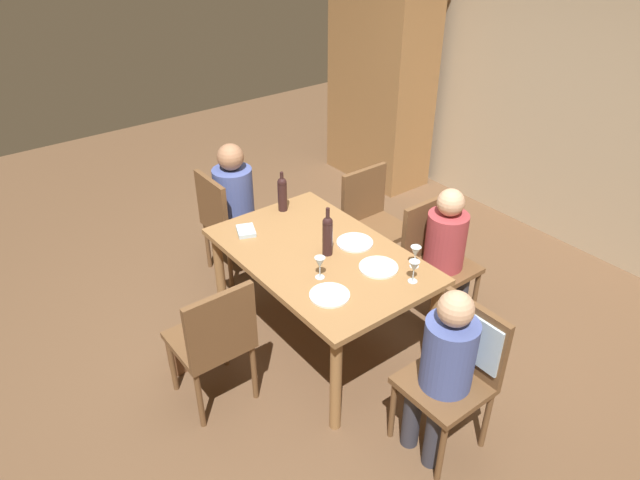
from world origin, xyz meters
TOP-DOWN VIEW (x-y plane):
  - ground_plane at (0.00, 0.00)m, footprint 10.00×10.00m
  - rear_room_partition at (0.00, 2.68)m, footprint 6.40×0.12m
  - armoire_cabinet at (-1.86, 2.23)m, footprint 1.18×0.62m
  - dining_table at (0.00, 0.00)m, footprint 1.51×0.96m
  - chair_right_end at (1.14, 0.12)m, footprint 0.44×0.46m
  - chair_left_end at (-1.14, -0.09)m, footprint 0.44×0.44m
  - chair_far_right at (0.25, 0.86)m, footprint 0.44×0.44m
  - chair_far_left at (-0.43, 0.86)m, footprint 0.44×0.44m
  - chair_near at (0.09, -0.86)m, footprint 0.44×0.44m
  - person_woman_host at (1.14, -0.03)m, footprint 0.29×0.33m
  - person_man_bearded at (-1.14, 0.03)m, footprint 0.31×0.36m
  - person_man_guest at (0.37, 0.86)m, footprint 0.33×0.29m
  - wine_bottle_tall_green at (0.04, 0.03)m, footprint 0.07×0.07m
  - wine_bottle_dark_red at (-0.64, 0.14)m, footprint 0.07×0.07m
  - wine_glass_near_left at (0.49, 0.38)m, footprint 0.07×0.07m
  - wine_glass_centre at (0.60, 0.26)m, footprint 0.07×0.07m
  - wine_glass_near_right at (0.22, -0.17)m, footprint 0.07×0.07m
  - dinner_plate_host at (0.41, -0.24)m, footprint 0.24×0.24m
  - dinner_plate_guest_left at (0.37, 0.19)m, footprint 0.25×0.25m
  - dinner_plate_guest_right at (0.05, 0.26)m, footprint 0.25×0.25m
  - folded_napkin at (-0.52, -0.26)m, footprint 0.19×0.17m
  - handbag at (-0.35, -0.86)m, footprint 0.13×0.29m

SIDE VIEW (x-z plane):
  - ground_plane at x=0.00m, z-range 0.00..0.00m
  - handbag at x=-0.35m, z-range 0.00..0.22m
  - chair_left_end at x=-1.14m, z-range 0.07..0.99m
  - chair_far_right at x=0.25m, z-range 0.07..0.99m
  - chair_far_left at x=-0.43m, z-range 0.07..0.99m
  - chair_near at x=0.09m, z-range 0.07..0.99m
  - chair_right_end at x=1.14m, z-range 0.13..1.05m
  - person_man_guest at x=0.37m, z-range 0.09..1.18m
  - person_woman_host at x=1.14m, z-range 0.09..1.19m
  - dining_table at x=0.00m, z-range 0.28..1.04m
  - person_man_bearded at x=-1.14m, z-range 0.09..1.24m
  - dinner_plate_host at x=0.41m, z-range 0.75..0.77m
  - dinner_plate_guest_left at x=0.37m, z-range 0.75..0.77m
  - dinner_plate_guest_right at x=0.05m, z-range 0.75..0.77m
  - folded_napkin at x=-0.52m, z-range 0.75..0.78m
  - wine_glass_near_left at x=0.49m, z-range 0.79..0.93m
  - wine_glass_centre at x=0.60m, z-range 0.79..0.93m
  - wine_glass_near_right at x=0.22m, z-range 0.79..0.93m
  - wine_bottle_dark_red at x=-0.64m, z-range 0.74..1.05m
  - wine_bottle_tall_green at x=0.04m, z-range 0.73..1.08m
  - armoire_cabinet at x=-1.86m, z-range 0.01..2.19m
  - rear_room_partition at x=0.00m, z-range 0.00..2.70m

